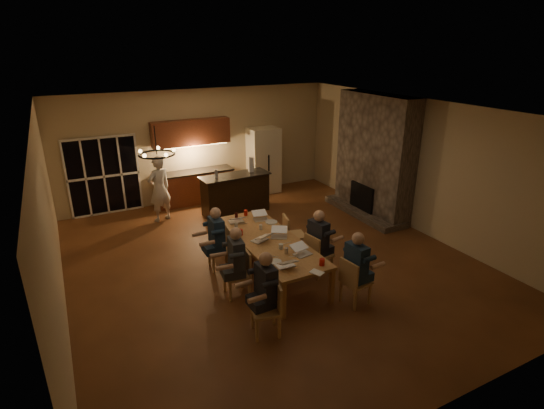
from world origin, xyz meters
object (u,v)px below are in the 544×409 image
(redcup_mid, at_px, (240,232))
(dining_table, at_px, (270,256))
(chair_right_mid, at_px, (319,254))
(person_left_mid, at_px, (237,263))
(laptop_d, at_px, (279,232))
(bar_island, at_px, (235,194))
(laptop_a, at_px, (285,260))
(laptop_e, at_px, (236,217))
(can_cola, at_px, (236,215))
(bar_blender, at_px, (251,165))
(person_left_far, at_px, (217,240))
(plate_far, at_px, (271,222))
(laptop_c, at_px, (260,235))
(mug_front, at_px, (281,246))
(redcup_far, at_px, (246,213))
(standing_person, at_px, (159,189))
(mug_back, at_px, (236,225))
(bar_bottle, at_px, (216,174))
(chandelier, at_px, (157,154))
(chair_right_near, at_px, (356,281))
(can_silver, at_px, (286,251))
(redcup_near, at_px, (322,262))
(can_right, at_px, (281,228))
(plate_near, at_px, (297,247))
(chair_left_near, at_px, (266,309))
(chair_right_far, at_px, (295,234))
(plate_left, at_px, (276,262))
(person_left_near, at_px, (266,291))
(chair_left_mid, at_px, (236,274))
(person_right_mid, at_px, (318,243))
(person_right_near, at_px, (356,268))
(laptop_b, at_px, (303,249))
(refrigerator, at_px, (264,160))
(mug_mid, at_px, (261,227))

(redcup_mid, bearing_deg, dining_table, -47.41)
(chair_right_mid, distance_m, person_left_mid, 1.79)
(laptop_d, bearing_deg, bar_island, 113.45)
(laptop_a, bearing_deg, laptop_e, -88.32)
(can_cola, relative_size, bar_blender, 0.30)
(bar_island, relative_size, redcup_mid, 15.67)
(person_left_far, bearing_deg, laptop_e, 130.31)
(plate_far, bearing_deg, laptop_c, -131.72)
(mug_front, height_order, redcup_far, redcup_far)
(laptop_c, bearing_deg, laptop_d, 150.70)
(standing_person, height_order, mug_back, standing_person)
(bar_blender, bearing_deg, mug_front, -93.66)
(laptop_c, distance_m, bar_bottle, 3.26)
(chandelier, relative_size, redcup_far, 4.78)
(chair_right_near, height_order, can_silver, chair_right_near)
(laptop_a, distance_m, redcup_near, 0.65)
(chair_right_near, xyz_separation_m, bar_bottle, (-0.77, 4.93, 0.76))
(redcup_near, distance_m, can_cola, 2.72)
(redcup_near, relative_size, can_right, 1.00)
(mug_back, xyz_separation_m, plate_near, (0.65, -1.41, -0.04))
(person_left_mid, xyz_separation_m, person_left_far, (0.02, 1.06, 0.00))
(chair_left_near, distance_m, bar_blender, 5.58)
(laptop_e, bearing_deg, plate_near, 113.77)
(chair_right_far, bearing_deg, plate_far, 80.17)
(laptop_c, bearing_deg, plate_left, 58.57)
(redcup_near, bearing_deg, laptop_a, 154.75)
(chair_left_near, height_order, person_left_far, person_left_far)
(chair_right_far, bearing_deg, chair_right_near, -166.46)
(person_left_near, bearing_deg, chair_left_mid, -179.23)
(person_left_mid, relative_size, person_right_mid, 1.00)
(bar_island, distance_m, redcup_far, 2.09)
(person_right_near, relative_size, laptop_b, 4.31)
(mug_back, bearing_deg, standing_person, 107.51)
(plate_left, bearing_deg, refrigerator, 65.74)
(redcup_near, relative_size, can_silver, 1.00)
(laptop_e, bearing_deg, chair_left_mid, 73.19)
(person_left_near, xyz_separation_m, standing_person, (-0.42, 5.31, 0.17))
(laptop_c, bearing_deg, mug_front, 88.17)
(chair_left_near, xyz_separation_m, laptop_d, (1.14, 1.68, 0.42))
(mug_front, relative_size, plate_left, 0.45)
(person_right_mid, relative_size, can_right, 11.50)
(chandelier, bearing_deg, can_right, 9.18)
(person_right_mid, relative_size, person_left_far, 1.00)
(refrigerator, relative_size, bar_island, 1.06)
(standing_person, xyz_separation_m, mug_mid, (1.33, -3.24, -0.06))
(laptop_a, xyz_separation_m, redcup_far, (0.33, 2.43, -0.05))
(laptop_b, xyz_separation_m, laptop_e, (-0.49, 1.97, 0.00))
(chandelier, xyz_separation_m, laptop_e, (1.82, 1.27, -1.89))
(mug_mid, bearing_deg, plate_near, -77.52)
(laptop_c, relative_size, plate_left, 1.44)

